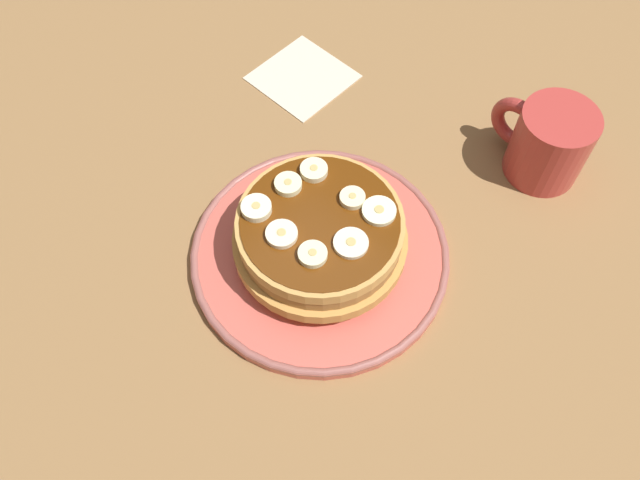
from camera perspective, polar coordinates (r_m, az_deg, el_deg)
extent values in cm
cube|color=olive|center=(71.48, 0.00, -2.13)|extent=(140.00, 140.00, 3.00)
cylinder|color=#CC594C|center=(69.62, 0.00, -1.28)|extent=(27.62, 27.62, 1.27)
torus|color=#965750|center=(69.24, 0.00, -1.09)|extent=(27.68, 27.68, 0.89)
cylinder|color=#BE8D40|center=(68.51, 0.48, -0.59)|extent=(17.16, 17.16, 1.50)
cylinder|color=#C68D44|center=(67.09, -0.23, -0.11)|extent=(18.13, 18.13, 1.50)
cylinder|color=#A26A36|center=(65.88, -0.31, 0.67)|extent=(16.78, 16.78, 1.50)
cylinder|color=tan|center=(64.65, -0.08, 1.43)|extent=(16.94, 16.94, 1.50)
cylinder|color=#592B0A|center=(63.88, 0.00, 1.72)|extent=(15.96, 15.96, 0.16)
cylinder|color=#EFE2C1|center=(62.14, 2.52, -0.51)|extent=(3.43, 3.43, 0.63)
cylinder|color=tan|center=(61.84, 2.53, -0.34)|extent=(0.96, 0.96, 0.08)
cylinder|color=#F6E6B2|center=(65.05, 2.86, 3.69)|extent=(2.60, 2.60, 0.81)
cylinder|color=tan|center=(64.69, 2.88, 3.91)|extent=(0.73, 0.73, 0.08)
cylinder|color=#FCF3C4|center=(64.49, -5.61, 2.79)|extent=(3.06, 3.06, 0.97)
cylinder|color=tan|center=(64.06, -5.65, 3.05)|extent=(0.86, 0.86, 0.08)
cylinder|color=beige|center=(66.96, -0.54, 6.13)|extent=(2.88, 2.88, 0.89)
cylinder|color=tan|center=(66.57, -0.55, 6.38)|extent=(0.81, 0.81, 0.08)
cylinder|color=#F0E9B4|center=(61.48, -0.65, -1.29)|extent=(2.84, 2.84, 0.83)
cylinder|color=tan|center=(61.09, -0.66, -1.08)|extent=(0.80, 0.80, 0.08)
cylinder|color=#FAE8C0|center=(62.78, -3.39, 0.49)|extent=(3.16, 3.16, 0.75)
cylinder|color=tan|center=(62.43, -3.41, 0.69)|extent=(0.88, 0.88, 0.08)
cylinder|color=#F0EEB5|center=(65.97, -2.82, 4.89)|extent=(2.82, 2.82, 0.89)
cylinder|color=tan|center=(65.58, -2.84, 5.14)|extent=(0.79, 0.79, 0.08)
cylinder|color=#F4F2C3|center=(64.42, 5.21, 2.52)|extent=(3.43, 3.43, 0.68)
cylinder|color=tan|center=(64.10, 5.24, 2.71)|extent=(0.96, 0.96, 0.08)
cylinder|color=#B23833|center=(77.75, 19.59, 7.96)|extent=(8.60, 8.60, 8.95)
cylinder|color=black|center=(75.19, 20.38, 9.66)|extent=(7.31, 7.31, 0.54)
torus|color=#B23833|center=(78.64, 16.90, 9.82)|extent=(6.56, 1.55, 6.56)
cube|color=beige|center=(86.53, -1.53, 14.15)|extent=(11.10, 11.10, 0.30)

